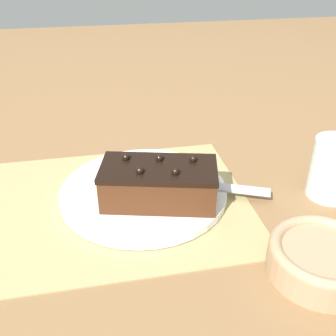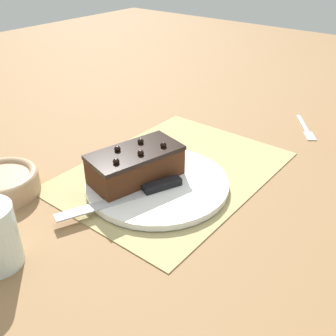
# 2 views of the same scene
# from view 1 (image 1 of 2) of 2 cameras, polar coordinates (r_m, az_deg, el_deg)

# --- Properties ---
(ground_plane) EXTENTS (3.00, 3.00, 0.00)m
(ground_plane) POSITION_cam_1_polar(r_m,az_deg,el_deg) (0.64, -9.58, -5.37)
(ground_plane) COLOR olive
(placemat_woven) EXTENTS (0.46, 0.34, 0.00)m
(placemat_woven) POSITION_cam_1_polar(r_m,az_deg,el_deg) (0.64, -9.59, -5.22)
(placemat_woven) COLOR tan
(placemat_woven) RESTS_ON ground_plane
(cake_plate) EXTENTS (0.27, 0.27, 0.01)m
(cake_plate) POSITION_cam_1_polar(r_m,az_deg,el_deg) (0.65, -3.89, -3.38)
(cake_plate) COLOR white
(cake_plate) RESTS_ON placemat_woven
(chocolate_cake) EXTENTS (0.19, 0.13, 0.07)m
(chocolate_cake) POSITION_cam_1_polar(r_m,az_deg,el_deg) (0.60, -1.72, -2.25)
(chocolate_cake) COLOR #472614
(chocolate_cake) RESTS_ON cake_plate
(serving_knife) EXTENTS (0.23, 0.11, 0.01)m
(serving_knife) POSITION_cam_1_polar(r_m,az_deg,el_deg) (0.66, 0.42, -1.75)
(serving_knife) COLOR black
(serving_knife) RESTS_ON cake_plate
(drinking_glass) EXTENTS (0.07, 0.07, 0.10)m
(drinking_glass) POSITION_cam_1_polar(r_m,az_deg,el_deg) (0.68, 22.64, -0.12)
(drinking_glass) COLOR silver
(drinking_glass) RESTS_ON ground_plane
(small_bowl) EXTENTS (0.13, 0.13, 0.04)m
(small_bowl) POSITION_cam_1_polar(r_m,az_deg,el_deg) (0.54, 20.99, -12.15)
(small_bowl) COLOR tan
(small_bowl) RESTS_ON ground_plane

